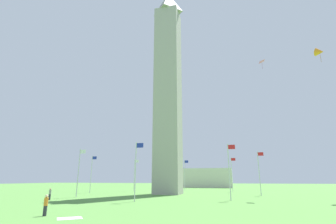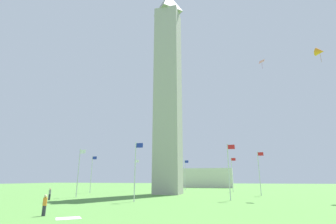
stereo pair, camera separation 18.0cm
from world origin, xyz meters
name	(u,v)px [view 1 (the left image)]	position (x,y,z in m)	size (l,w,h in m)	color
ground_plane	(168,194)	(0.00, 0.00, 0.00)	(260.00, 260.00, 0.00)	#548C3D
obelisk_monument	(168,83)	(0.00, 0.00, 23.59)	(5.19, 5.19, 47.17)	#A8A399
flagpole_n	(259,171)	(17.53, 0.00, 4.34)	(1.12, 0.14, 7.91)	silver
flagpole_ne	(232,173)	(12.41, 12.35, 4.34)	(1.12, 0.14, 7.91)	silver
flagpole_e	(185,173)	(0.06, 17.47, 4.34)	(1.12, 0.14, 7.91)	silver
flagpole_se	(135,173)	(-12.29, 12.35, 4.34)	(1.12, 0.14, 7.91)	silver
flagpole_s	(92,172)	(-17.41, 0.00, 4.34)	(1.12, 0.14, 7.91)	silver
flagpole_sw	(79,170)	(-12.29, -12.35, 4.34)	(1.12, 0.14, 7.91)	silver
flagpole_w	(136,168)	(0.06, -17.47, 4.34)	(1.12, 0.14, 7.91)	silver
flagpole_nw	(229,169)	(12.41, -12.35, 4.34)	(1.12, 0.14, 7.91)	silver
person_orange_shirt	(46,205)	(-2.05, -31.66, 0.83)	(0.32, 0.32, 1.67)	#2D2D38
person_gray_shirt	(50,194)	(-12.70, -18.21, 0.81)	(0.32, 0.32, 1.64)	#2D2D38
kite_pink_diamond	(262,62)	(19.45, -3.81, 24.44)	(1.03, 1.11, 1.69)	pink
kite_orange_delta	(320,52)	(29.32, -4.07, 25.02)	(2.25, 2.19, 2.95)	orange
distant_building	(202,178)	(1.12, 43.74, 3.28)	(21.86, 10.17, 6.55)	beige
picnic_blanket_near_first_person	(70,218)	(0.69, -32.17, 0.01)	(1.80, 1.40, 0.01)	white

